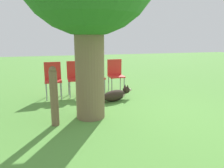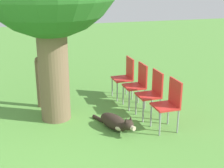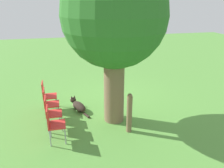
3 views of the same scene
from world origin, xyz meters
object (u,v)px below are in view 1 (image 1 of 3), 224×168
(dog, at_px, (116,95))
(red_chair_1, at_px, (96,74))
(fence_post, at_px, (54,96))
(red_chair_2, at_px, (75,76))
(red_chair_0, at_px, (115,73))
(red_chair_3, at_px, (53,77))

(dog, height_order, red_chair_1, red_chair_1)
(fence_post, relative_size, red_chair_1, 1.17)
(dog, relative_size, red_chair_2, 1.17)
(fence_post, relative_size, red_chair_0, 1.17)
(red_chair_0, height_order, red_chair_2, same)
(dog, bearing_deg, red_chair_2, 117.18)
(fence_post, distance_m, red_chair_3, 1.97)
(dog, distance_m, red_chair_2, 1.32)
(fence_post, bearing_deg, red_chair_2, -16.37)
(dog, distance_m, fence_post, 2.05)
(red_chair_0, distance_m, red_chair_3, 1.83)
(red_chair_0, bearing_deg, dog, -15.46)
(red_chair_1, height_order, red_chair_2, same)
(fence_post, height_order, red_chair_2, fence_post)
(red_chair_0, xyz_separation_m, red_chair_2, (-0.15, 1.21, 0.00))
(fence_post, xyz_separation_m, red_chair_1, (2.12, -1.21, -0.01))
(fence_post, height_order, red_chair_3, fence_post)
(red_chair_0, bearing_deg, red_chair_2, -83.96)
(red_chair_1, bearing_deg, red_chair_0, 96.04)
(red_chair_0, xyz_separation_m, red_chair_3, (-0.22, 1.82, 0.00))
(dog, xyz_separation_m, red_chair_3, (0.73, 1.57, 0.41))
(fence_post, height_order, red_chair_0, fence_post)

